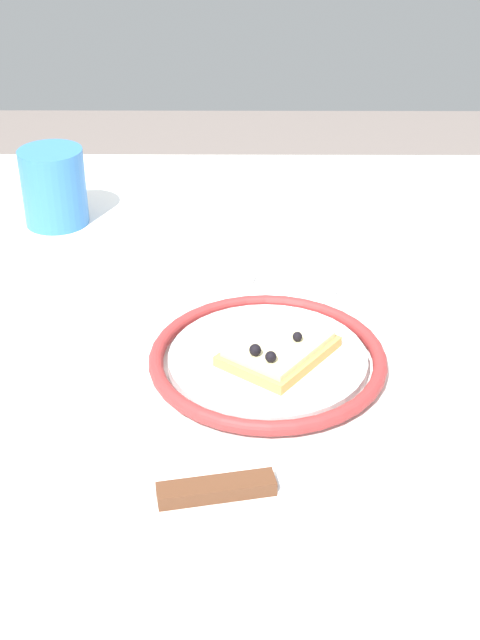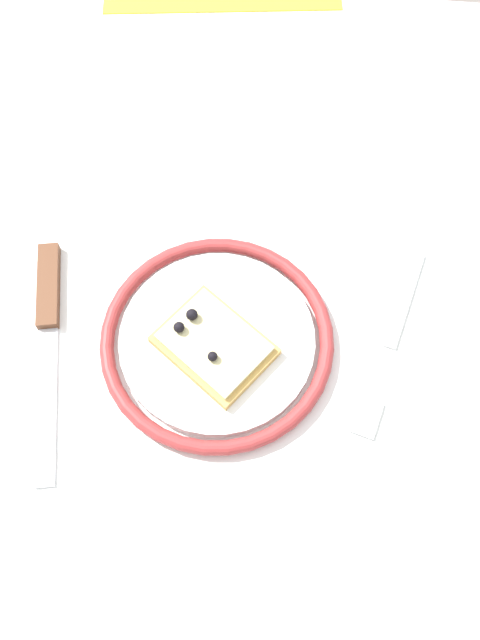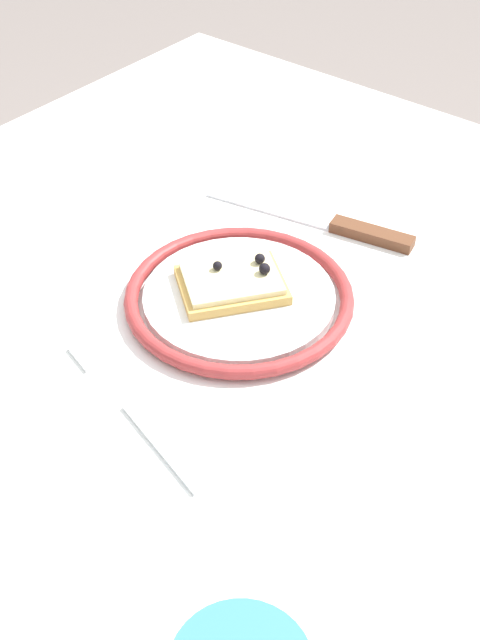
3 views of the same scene
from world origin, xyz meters
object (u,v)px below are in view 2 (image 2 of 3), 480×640
(fork, at_px, (391,341))
(knife, at_px, (48,316))
(plate, at_px, (217,340))
(pizza_slice_near, at_px, (214,344))
(measuring_tape, at_px, (223,5))
(dining_table, at_px, (254,368))

(fork, bearing_deg, knife, 1.23)
(plate, distance_m, fork, 0.17)
(pizza_slice_near, xyz_separation_m, fork, (-0.17, -0.03, -0.02))
(fork, bearing_deg, measuring_tape, -64.40)
(plate, height_order, measuring_tape, plate)
(knife, bearing_deg, dining_table, -179.54)
(dining_table, distance_m, fork, 0.16)
(plate, relative_size, knife, 0.92)
(pizza_slice_near, relative_size, measuring_tape, 0.42)
(dining_table, bearing_deg, knife, 0.46)
(pizza_slice_near, height_order, fork, pizza_slice_near)
(pizza_slice_near, bearing_deg, knife, -6.99)
(knife, relative_size, measuring_tape, 0.81)
(plate, relative_size, fork, 1.11)
(plate, distance_m, knife, 0.16)
(knife, bearing_deg, plate, 176.38)
(pizza_slice_near, bearing_deg, plate, -99.58)
(dining_table, distance_m, plate, 0.10)
(plate, bearing_deg, pizza_slice_near, 80.42)
(dining_table, relative_size, knife, 4.27)
(plate, distance_m, pizza_slice_near, 0.02)
(dining_table, xyz_separation_m, knife, (0.20, 0.00, 0.09))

